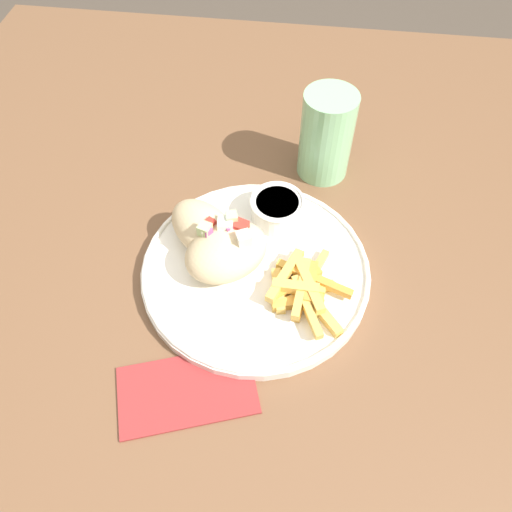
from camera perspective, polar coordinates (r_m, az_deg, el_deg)
The scene contains 9 objects.
ground_plane at distance 1.31m, azimuth 1.02°, elevation -20.64°, with size 10.00×10.00×0.00m, color #4C4238.
table at distance 0.70m, azimuth 1.80°, elevation -5.89°, with size 1.20×1.20×0.74m.
napkin at distance 0.56m, azimuth -7.88°, elevation -14.94°, with size 0.17×0.13×0.00m.
plate at distance 0.63m, azimuth 0.00°, elevation -1.32°, with size 0.28×0.28×0.02m.
pita_sandwich_near at distance 0.60m, azimuth -3.43°, elevation 0.36°, with size 0.13×0.13×0.07m.
pita_sandwich_far at distance 0.63m, azimuth -5.91°, elevation 3.03°, with size 0.12×0.12×0.06m.
fries_pile at distance 0.59m, azimuth 5.30°, elevation -3.56°, with size 0.10×0.13×0.02m.
sauce_ramekin at distance 0.66m, azimuth 2.42°, elevation 5.49°, with size 0.07×0.07×0.03m.
water_glass at distance 0.72m, azimuth 7.99°, elevation 13.12°, with size 0.07×0.07×0.13m.
Camera 1 is at (0.02, -0.35, 1.26)m, focal length 35.00 mm.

